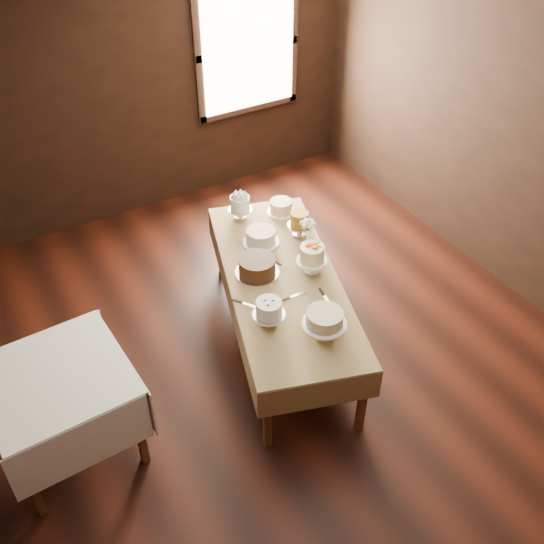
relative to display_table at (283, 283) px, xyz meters
The scene contains 22 objects.
floor 0.77m from the display_table, 118.34° to the right, with size 5.00×6.00×0.01m, color black.
ceiling 2.17m from the display_table, 118.34° to the right, with size 5.00×6.00×0.01m, color beige.
wall_back 2.77m from the display_table, 93.90° to the left, with size 5.00×0.02×2.80m, color black.
wall_right 2.46m from the display_table, ahead, with size 0.02×6.00×2.80m, color black.
window 2.98m from the display_table, 66.75° to the left, with size 1.10×0.05×1.30m, color #FFEABF.
display_table is the anchor object (origin of this frame).
side_table 1.95m from the display_table, behind, with size 1.00×1.00×0.81m.
cake_meringue 0.98m from the display_table, 83.18° to the left, with size 0.23×0.23×0.24m.
cake_speckled 0.98m from the display_table, 59.87° to the left, with size 0.29×0.29×0.12m.
cake_lattice 0.54m from the display_table, 80.67° to the left, with size 0.36×0.36×0.12m.
cake_caramel 0.65m from the display_table, 45.34° to the left, with size 0.22×0.22×0.25m.
cake_chocolate 0.25m from the display_table, 132.76° to the left, with size 0.39×0.39×0.14m.
cake_flowers 0.31m from the display_table, 10.24° to the right, with size 0.27×0.27×0.27m.
cake_swirl 0.58m from the display_table, 131.68° to the right, with size 0.28×0.28×0.23m.
cake_cream 0.75m from the display_table, 96.25° to the right, with size 0.36×0.36×0.24m.
cake_server_a 0.25m from the display_table, 90.86° to the right, with size 0.24×0.03×0.01m, color silver.
cake_server_b 0.47m from the display_table, 69.84° to the right, with size 0.24×0.03×0.01m, color silver.
cake_server_c 0.33m from the display_table, 80.92° to the left, with size 0.24×0.03×0.01m, color silver.
cake_server_d 0.40m from the display_table, 22.13° to the left, with size 0.24×0.03×0.01m, color silver.
cake_server_e 0.43m from the display_table, 156.84° to the right, with size 0.24×0.03×0.01m, color silver.
flower_vase 0.42m from the display_table, 27.47° to the left, with size 0.12×0.12×0.13m, color #2D2823.
flower_bouquet 0.50m from the display_table, 27.47° to the left, with size 0.14×0.14×0.20m, color white, non-canonical shape.
Camera 1 is at (-1.96, -3.15, 4.12)m, focal length 42.35 mm.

